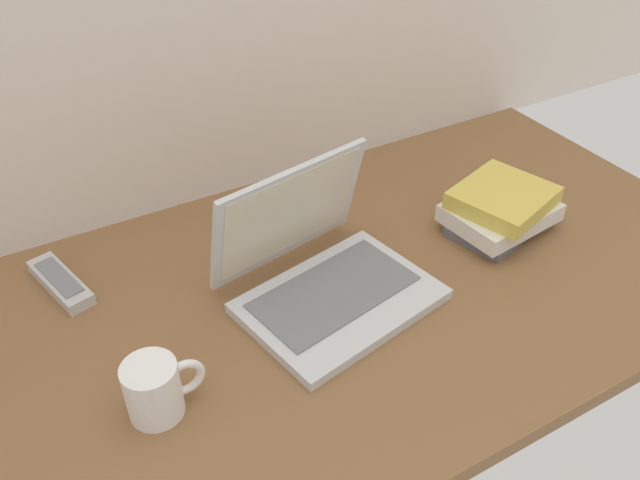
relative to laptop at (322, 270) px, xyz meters
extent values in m
cube|color=brown|center=(-0.03, -0.01, -0.06)|extent=(1.60, 0.76, 0.03)
cube|color=silver|center=(0.01, -0.05, -0.04)|extent=(0.35, 0.27, 0.02)
cube|color=slate|center=(0.01, -0.03, -0.03)|extent=(0.29, 0.19, 0.00)
cube|color=silver|center=(-0.02, 0.09, 0.07)|extent=(0.31, 0.11, 0.20)
cube|color=beige|center=(-0.02, 0.08, 0.07)|extent=(0.27, 0.09, 0.17)
cylinder|color=white|center=(-0.32, -0.10, 0.00)|extent=(0.08, 0.08, 0.09)
torus|color=white|center=(-0.28, -0.10, 0.00)|extent=(0.06, 0.01, 0.06)
cylinder|color=brown|center=(-0.32, -0.10, 0.04)|extent=(0.07, 0.07, 0.00)
cube|color=#B7B7B7|center=(-0.38, 0.23, -0.03)|extent=(0.08, 0.17, 0.02)
cube|color=slate|center=(-0.38, 0.23, -0.02)|extent=(0.06, 0.12, 0.00)
cube|color=#595960|center=(0.38, -0.01, -0.04)|extent=(0.21, 0.17, 0.02)
cube|color=silver|center=(0.38, -0.01, -0.01)|extent=(0.21, 0.17, 0.03)
cube|color=#D8BF4C|center=(0.38, -0.01, 0.02)|extent=(0.21, 0.20, 0.03)
camera|label=1|loc=(-0.41, -0.72, 0.70)|focal=36.62mm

